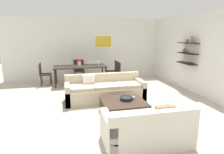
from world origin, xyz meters
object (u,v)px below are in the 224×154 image
at_px(dining_chair_left_far, 43,73).
at_px(dining_chair_head, 79,68).
at_px(loveseat_white, 147,129).
at_px(coffee_table, 123,108).
at_px(wine_glass_right_near, 99,63).
at_px(wine_glass_right_far, 98,62).
at_px(dining_table, 80,68).
at_px(decorative_bowl, 126,98).
at_px(wine_glass_head, 79,61).
at_px(dining_chair_right_far, 114,70).
at_px(candle_jar, 134,98).
at_px(dining_chair_right_near, 116,71).
at_px(wine_glass_left_far, 61,64).
at_px(sofa_beige, 105,91).
at_px(centerpiece_vase, 79,62).

relative_size(dining_chair_left_far, dining_chair_head, 1.00).
xyz_separation_m(loveseat_white, coffee_table, (-0.05, 1.35, -0.10)).
xyz_separation_m(coffee_table, wine_glass_right_near, (-0.08, 3.25, 0.67)).
xyz_separation_m(dining_chair_head, wine_glass_right_far, (0.74, -0.74, 0.36)).
bearing_deg(dining_table, wine_glass_right_far, 8.31).
distance_m(loveseat_white, decorative_bowl, 1.41).
distance_m(loveseat_white, wine_glass_head, 5.20).
bearing_deg(dining_table, dining_chair_right_far, 7.82).
xyz_separation_m(candle_jar, dining_chair_right_far, (0.32, 3.47, 0.09)).
relative_size(candle_jar, dining_chair_right_near, 0.09).
bearing_deg(wine_glass_left_far, wine_glass_head, 19.98).
height_order(dining_chair_right_near, wine_glass_right_near, wine_glass_right_near).
distance_m(loveseat_white, dining_chair_left_far, 5.43).
xyz_separation_m(dining_chair_head, wine_glass_right_near, (0.74, -0.95, 0.36)).
distance_m(dining_chair_right_near, wine_glass_left_far, 2.23).
bearing_deg(candle_jar, dining_chair_right_near, 84.08).
bearing_deg(wine_glass_right_near, wine_glass_head, 146.74).
bearing_deg(candle_jar, wine_glass_right_near, 96.78).
distance_m(sofa_beige, wine_glass_left_far, 2.64).
bearing_deg(wine_glass_head, coffee_table, -77.58).
distance_m(sofa_beige, wine_glass_head, 2.62).
bearing_deg(sofa_beige, dining_chair_right_near, 65.93).
xyz_separation_m(decorative_bowl, dining_chair_right_near, (0.53, 3.11, 0.08)).
bearing_deg(dining_chair_right_far, dining_chair_right_near, -90.00).
xyz_separation_m(wine_glass_right_near, wine_glass_right_far, (0.00, 0.22, 0.00)).
xyz_separation_m(wine_glass_head, centerpiece_vase, (-0.03, -0.37, 0.04)).
bearing_deg(coffee_table, candle_jar, 16.92).
bearing_deg(dining_chair_head, dining_chair_right_far, -24.27).
height_order(candle_jar, dining_table, dining_table).
bearing_deg(loveseat_white, sofa_beige, 96.30).
relative_size(loveseat_white, candle_jar, 19.16).
distance_m(coffee_table, decorative_bowl, 0.25).
xyz_separation_m(candle_jar, dining_chair_right_near, (0.32, 3.07, 0.09)).
relative_size(decorative_bowl, wine_glass_right_near, 1.99).
distance_m(decorative_bowl, dining_chair_right_near, 3.15).
bearing_deg(wine_glass_right_near, loveseat_white, -88.42).
bearing_deg(sofa_beige, wine_glass_right_near, 85.43).
distance_m(dining_table, centerpiece_vase, 0.24).
distance_m(coffee_table, wine_glass_left_far, 3.86).
distance_m(dining_chair_right_near, dining_chair_head, 1.78).
distance_m(dining_chair_head, wine_glass_right_far, 1.11).
bearing_deg(centerpiece_vase, wine_glass_right_near, -8.30).
relative_size(decorative_bowl, dining_chair_right_far, 0.38).
relative_size(dining_table, wine_glass_right_far, 12.46).
relative_size(dining_chair_head, centerpiece_vase, 2.69).
relative_size(dining_chair_right_near, dining_chair_head, 1.00).
bearing_deg(wine_glass_left_far, loveseat_white, -71.50).
bearing_deg(wine_glass_head, dining_table, -90.00).
distance_m(sofa_beige, coffee_table, 1.28).
height_order(wine_glass_left_far, wine_glass_right_far, wine_glass_right_far).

